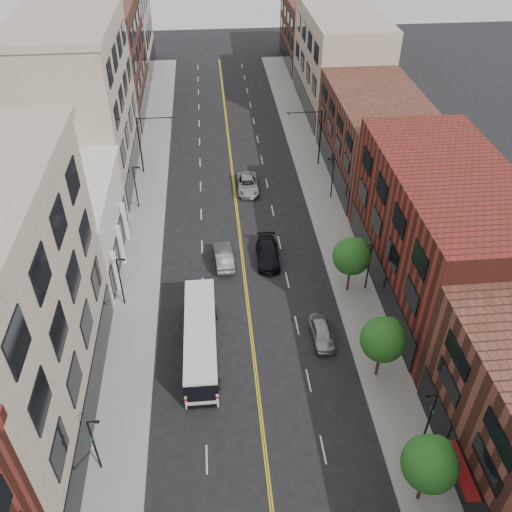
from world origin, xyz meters
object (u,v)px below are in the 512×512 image
object	(u,v)px
city_bus	(201,337)
car_lane_behind	(223,256)
car_parked_far	(322,333)
car_lane_b	(248,184)
car_lane_a	(268,254)
car_lane_c	(248,183)

from	to	relation	value
city_bus	car_lane_behind	world-z (taller)	city_bus
city_bus	car_lane_behind	size ratio (longest dim) A/B	2.35
car_parked_far	car_lane_behind	bearing A→B (deg)	123.65
city_bus	car_lane_b	world-z (taller)	city_bus
city_bus	car_lane_b	xyz separation A→B (m)	(5.75, 25.04, -0.95)
car_parked_far	car_lane_behind	world-z (taller)	car_lane_behind
car_lane_b	car_parked_far	bearing A→B (deg)	-79.54
city_bus	car_lane_a	bearing A→B (deg)	60.17
city_bus	car_lane_behind	bearing A→B (deg)	78.95
city_bus	car_lane_b	distance (m)	25.71
car_parked_far	car_lane_a	distance (m)	11.48
city_bus	car_parked_far	distance (m)	10.05
car_parked_far	car_lane_b	world-z (taller)	car_lane_b
city_bus	car_parked_far	bearing A→B (deg)	3.29
car_parked_far	car_lane_a	xyz separation A→B (m)	(-3.31, 10.99, 0.06)
car_lane_a	car_parked_far	bearing A→B (deg)	-71.24
car_lane_c	car_lane_a	bearing A→B (deg)	-92.44
car_lane_b	car_lane_c	world-z (taller)	car_lane_b
car_parked_far	car_lane_c	size ratio (longest dim) A/B	1.10
car_lane_b	car_lane_c	distance (m)	0.47
car_lane_b	car_lane_c	xyz separation A→B (m)	(0.12, 0.45, -0.09)
city_bus	car_lane_behind	xyz separation A→B (m)	(2.30, 11.51, -0.90)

